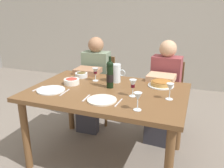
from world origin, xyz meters
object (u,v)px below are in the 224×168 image
Objects in this scene: dinner_plate_left_setting at (51,90)px; wine_bottle at (110,74)px; dinner_plate_right_setting at (102,100)px; olive_bowl at (81,75)px; wine_glass_spare at (138,97)px; dining_table at (107,99)px; diner_left at (93,81)px; salad_bowl at (72,81)px; diner_right at (163,88)px; baked_tart at (161,83)px; wine_glass_right_diner at (133,85)px; water_pitcher at (116,74)px; wine_glass_left_diner at (95,72)px; wine_glass_centre at (170,88)px; chair_left at (100,84)px; chair_right at (166,91)px.

wine_bottle is at bearing 29.74° from dinner_plate_left_setting.
dinner_plate_right_setting is (0.55, -0.06, 0.00)m from dinner_plate_left_setting.
olive_bowl is 0.98× the size of wine_glass_spare.
diner_left is (-0.44, 0.64, -0.05)m from dining_table.
salad_bowl is 1.07m from diner_right.
dining_table is 0.57m from baked_tart.
wine_glass_right_diner is at bearing -9.10° from salad_bowl.
olive_bowl is at bearing 153.36° from wine_bottle.
water_pitcher is 0.74× the size of baked_tart.
olive_bowl is 0.53× the size of dinner_plate_left_setting.
water_pitcher is 0.76× the size of dinner_plate_right_setting.
dinner_plate_right_setting is at bearing -5.73° from dinner_plate_left_setting.
water_pitcher reaches higher than wine_glass_right_diner.
diner_left is at bearing 118.36° from wine_glass_left_diner.
salad_bowl is at bearing 176.16° from wine_glass_centre.
dinner_plate_left_setting is (-0.06, -0.50, -0.02)m from olive_bowl.
dinner_plate_left_setting is at bearing -170.73° from wine_glass_centre.
baked_tart is at bearing 6.05° from wine_glass_left_diner.
baked_tart is 1.03× the size of dinner_plate_right_setting.
baked_tart is 0.43m from wine_glass_right_diner.
chair_left is at bearing 92.08° from olive_bowl.
olive_bowl is at bearing 37.37° from chair_right.
diner_left is at bearing 89.54° from chair_left.
dining_table is 5.73× the size of baked_tart.
salad_bowl is 0.88m from chair_left.
dinner_plate_left_setting is 0.23× the size of diner_right.
dinner_plate_right_setting is (-0.53, -0.23, -0.10)m from wine_glass_centre.
dining_table is at bearing -34.53° from olive_bowl.
wine_glass_centre is at bearing 144.70° from diner_left.
wine_glass_centre reaches higher than baked_tart.
diner_left is at bearing 128.70° from wine_bottle.
diner_right is at bearing 93.33° from baked_tart.
salad_bowl is 0.26m from olive_bowl.
wine_glass_spare is at bearing -66.87° from wine_glass_right_diner.
dinner_plate_left_setting is at bearing 174.27° from dinner_plate_right_setting.
wine_glass_centre is (0.82, -0.26, 0.00)m from wine_glass_left_diner.
wine_glass_right_diner is at bearing -31.03° from wine_glass_left_diner.
wine_bottle is at bearing 169.78° from wine_glass_centre.
olive_bowl is 0.55× the size of dinner_plate_right_setting.
wine_glass_spare is at bearing 90.00° from diner_right.
baked_tart is 0.66m from chair_right.
wine_bottle reaches higher than salad_bowl.
diner_right reaches higher than salad_bowl.
wine_bottle is 0.53m from baked_tart.
dinner_plate_right_setting is (0.06, -0.53, -0.08)m from water_pitcher.
olive_bowl is 0.90× the size of wine_glass_right_diner.
olive_bowl is (-0.90, -0.01, 0.00)m from baked_tart.
olive_bowl reaches higher than dinner_plate_left_setting.
diner_left is (-1.04, 0.66, -0.25)m from wine_glass_centre.
dinner_plate_right_setting is (0.49, -0.56, -0.02)m from olive_bowl.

